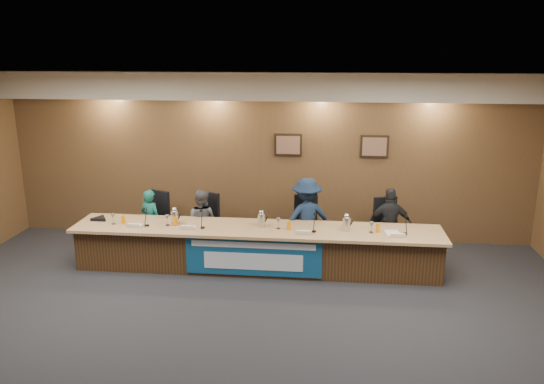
{
  "coord_description": "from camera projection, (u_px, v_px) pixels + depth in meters",
  "views": [
    {
      "loc": [
        1.13,
        -5.85,
        3.61
      ],
      "look_at": [
        0.23,
        2.64,
        1.29
      ],
      "focal_mm": 35.0,
      "sensor_mm": 36.0,
      "label": 1
    }
  ],
  "objects": [
    {
      "name": "floor",
      "position": [
        232.0,
        344.0,
        6.68
      ],
      "size": [
        10.0,
        10.0,
        0.0
      ],
      "primitive_type": "plane",
      "color": "black",
      "rests_on": "ground"
    },
    {
      "name": "ceiling",
      "position": [
        226.0,
        86.0,
        5.84
      ],
      "size": [
        10.0,
        8.0,
        0.04
      ],
      "primitive_type": "cube",
      "color": "silver",
      "rests_on": "wall_back"
    },
    {
      "name": "wall_back",
      "position": [
        267.0,
        157.0,
        10.09
      ],
      "size": [
        10.0,
        0.04,
        3.2
      ],
      "primitive_type": "cube",
      "color": "brown",
      "rests_on": "floor"
    },
    {
      "name": "soffit",
      "position": [
        266.0,
        86.0,
        9.5
      ],
      "size": [
        10.0,
        0.5,
        0.5
      ],
      "primitive_type": "cube",
      "color": "beige",
      "rests_on": "wall_back"
    },
    {
      "name": "dais_body",
      "position": [
        257.0,
        249.0,
        8.89
      ],
      "size": [
        6.0,
        0.8,
        0.7
      ],
      "primitive_type": "cube",
      "color": "#442A14",
      "rests_on": "floor"
    },
    {
      "name": "dais_top",
      "position": [
        256.0,
        229.0,
        8.74
      ],
      "size": [
        6.1,
        0.95,
        0.05
      ],
      "primitive_type": "cube",
      "color": "tan",
      "rests_on": "dais_body"
    },
    {
      "name": "banner",
      "position": [
        253.0,
        257.0,
        8.48
      ],
      "size": [
        2.2,
        0.02,
        0.65
      ],
      "primitive_type": "cube",
      "color": "navy",
      "rests_on": "dais_body"
    },
    {
      "name": "banner_text_upper",
      "position": [
        253.0,
        245.0,
        8.42
      ],
      "size": [
        2.0,
        0.01,
        0.1
      ],
      "primitive_type": "cube",
      "color": "silver",
      "rests_on": "banner"
    },
    {
      "name": "banner_text_lower",
      "position": [
        253.0,
        262.0,
        8.49
      ],
      "size": [
        1.6,
        0.01,
        0.28
      ],
      "primitive_type": "cube",
      "color": "silver",
      "rests_on": "banner"
    },
    {
      "name": "wall_photo_left",
      "position": [
        288.0,
        145.0,
        9.96
      ],
      "size": [
        0.52,
        0.04,
        0.42
      ],
      "primitive_type": "cube",
      "color": "black",
      "rests_on": "wall_back"
    },
    {
      "name": "wall_photo_right",
      "position": [
        374.0,
        146.0,
        9.8
      ],
      "size": [
        0.52,
        0.04,
        0.42
      ],
      "primitive_type": "cube",
      "color": "black",
      "rests_on": "wall_back"
    },
    {
      "name": "panelist_a",
      "position": [
        151.0,
        221.0,
        9.58
      ],
      "size": [
        0.5,
        0.42,
        1.17
      ],
      "primitive_type": "imported",
      "rotation": [
        0.0,
        0.0,
        2.75
      ],
      "color": "#11574A",
      "rests_on": "floor"
    },
    {
      "name": "panelist_b",
      "position": [
        201.0,
        222.0,
        9.49
      ],
      "size": [
        0.65,
        0.54,
        1.19
      ],
      "primitive_type": "imported",
      "rotation": [
        0.0,
        0.0,
        2.97
      ],
      "color": "#4E4E53",
      "rests_on": "floor"
    },
    {
      "name": "panelist_c",
      "position": [
        306.0,
        219.0,
        9.26
      ],
      "size": [
        1.07,
        0.83,
        1.45
      ],
      "primitive_type": "imported",
      "rotation": [
        0.0,
        0.0,
        3.49
      ],
      "color": "#12223C",
      "rests_on": "floor"
    },
    {
      "name": "panelist_d",
      "position": [
        390.0,
        225.0,
        9.13
      ],
      "size": [
        0.79,
        0.36,
        1.31
      ],
      "primitive_type": "imported",
      "rotation": [
        0.0,
        0.0,
        3.2
      ],
      "color": "black",
      "rests_on": "floor"
    },
    {
      "name": "office_chair_a",
      "position": [
        153.0,
        225.0,
        9.71
      ],
      "size": [
        0.63,
        0.63,
        0.08
      ],
      "primitive_type": "cube",
      "rotation": [
        0.0,
        0.0,
        -0.42
      ],
      "color": "black",
      "rests_on": "floor"
    },
    {
      "name": "office_chair_b",
      "position": [
        203.0,
        226.0,
        9.61
      ],
      "size": [
        0.64,
        0.64,
        0.08
      ],
      "primitive_type": "cube",
      "rotation": [
        0.0,
        0.0,
        -0.42
      ],
      "color": "black",
      "rests_on": "floor"
    },
    {
      "name": "office_chair_c",
      "position": [
        306.0,
        230.0,
        9.42
      ],
      "size": [
        0.53,
        0.53,
        0.08
      ],
      "primitive_type": "cube",
      "rotation": [
        0.0,
        0.0,
        0.12
      ],
      "color": "black",
      "rests_on": "floor"
    },
    {
      "name": "office_chair_d",
      "position": [
        389.0,
        233.0,
        9.28
      ],
      "size": [
        0.6,
        0.6,
        0.08
      ],
      "primitive_type": "cube",
      "rotation": [
        0.0,
        0.0,
        0.29
      ],
      "color": "black",
      "rests_on": "floor"
    },
    {
      "name": "nameplate_a",
      "position": [
        133.0,
        225.0,
        8.7
      ],
      "size": [
        0.24,
        0.08,
        0.1
      ],
      "primitive_type": "cube",
      "rotation": [
        0.31,
        0.0,
        0.0
      ],
      "color": "white",
      "rests_on": "dais_top"
    },
    {
      "name": "microphone_a",
      "position": [
        147.0,
        225.0,
        8.8
      ],
      "size": [
        0.07,
        0.07,
        0.02
      ],
      "primitive_type": "cylinder",
      "color": "black",
      "rests_on": "dais_top"
    },
    {
      "name": "juice_glass_a",
      "position": [
        123.0,
        220.0,
        8.88
      ],
      "size": [
        0.06,
        0.06,
        0.15
      ],
      "primitive_type": "cylinder",
      "color": "orange",
      "rests_on": "dais_top"
    },
    {
      "name": "water_glass_a",
      "position": [
        113.0,
        219.0,
        8.88
      ],
      "size": [
        0.08,
        0.08,
        0.18
      ],
      "primitive_type": "cylinder",
      "color": "silver",
      "rests_on": "dais_top"
    },
    {
      "name": "nameplate_b",
      "position": [
        187.0,
        227.0,
        8.6
      ],
      "size": [
        0.24,
        0.08,
        0.1
      ],
      "primitive_type": "cube",
      "rotation": [
        0.31,
        0.0,
        0.0
      ],
      "color": "white",
      "rests_on": "dais_top"
    },
    {
      "name": "microphone_b",
      "position": [
        203.0,
        228.0,
        8.69
      ],
      "size": [
        0.07,
        0.07,
        0.02
      ],
      "primitive_type": "cylinder",
      "color": "black",
      "rests_on": "dais_top"
    },
    {
      "name": "juice_glass_b",
      "position": [
        175.0,
        221.0,
        8.8
      ],
      "size": [
        0.06,
        0.06,
        0.15
      ],
      "primitive_type": "cylinder",
      "color": "orange",
      "rests_on": "dais_top"
    },
    {
      "name": "water_glass_b",
      "position": [
        167.0,
        220.0,
        8.8
      ],
      "size": [
        0.08,
        0.08,
        0.18
      ],
      "primitive_type": "cylinder",
      "color": "silver",
      "rests_on": "dais_top"
    },
    {
      "name": "nameplate_c",
      "position": [
        304.0,
        232.0,
        8.36
      ],
      "size": [
        0.24,
        0.08,
        0.1
      ],
      "primitive_type": "cube",
      "rotation": [
        0.31,
        0.0,
        0.0
      ],
      "color": "white",
      "rests_on": "dais_top"
    },
    {
      "name": "microphone_c",
      "position": [
        314.0,
        231.0,
        8.52
      ],
      "size": [
        0.07,
        0.07,
        0.02
      ],
      "primitive_type": "cylinder",
      "color": "black",
      "rests_on": "dais_top"
    },
    {
      "name": "juice_glass_c",
      "position": [
        289.0,
        225.0,
        8.6
      ],
      "size": [
        0.06,
        0.06,
        0.15
      ],
      "primitive_type": "cylinder",
      "color": "orange",
      "rests_on": "dais_top"
    },
    {
      "name": "water_glass_c",
      "position": [
        278.0,
        223.0,
        8.65
      ],
      "size": [
        0.08,
        0.08,
        0.18
      ],
      "primitive_type": "cylinder",
      "color": "silver",
      "rests_on": "dais_top"
    },
    {
      "name": "nameplate_d",
      "position": [
        398.0,
        235.0,
        8.24
      ],
      "size": [
        0.24,
        0.08,
        0.1
      ],
      "primitive_type": "cube",
      "rotation": [
        0.31,
        0.0,
        0.0
      ],
      "color": "white",
      "rests_on": "dais_top"
    },
    {
      "name": "microphone_d",
      "position": [
        405.0,
        234.0,
        8.41
      ],
      "size": [
        0.07,
        0.07,
        0.02
      ],
      "primitive_type": "cylinder",
      "color": "black",
      "rests_on": "dais_top"
    },
    {
      "name": "juice_glass_d",
      "position": [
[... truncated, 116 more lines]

